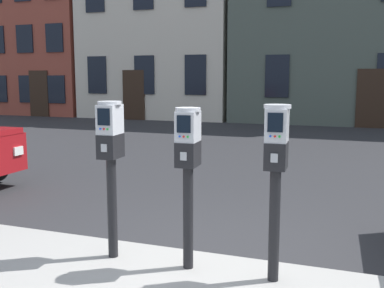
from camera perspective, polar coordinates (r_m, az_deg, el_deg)
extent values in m
plane|color=#28282B|center=(4.44, 1.31, -15.89)|extent=(160.00, 160.00, 0.00)
cylinder|color=black|center=(4.38, -9.87, -7.80)|extent=(0.09, 0.09, 0.95)
cube|color=black|center=(4.25, -10.07, -0.24)|extent=(0.18, 0.25, 0.22)
cube|color=#A5A8AD|center=(4.14, -10.86, -0.49)|extent=(0.06, 0.01, 0.07)
cube|color=#B7BABF|center=(4.22, -10.15, 3.03)|extent=(0.18, 0.24, 0.27)
cube|color=black|center=(4.12, -10.91, 3.32)|extent=(0.12, 0.01, 0.15)
cylinder|color=blue|center=(4.14, -11.31, 1.85)|extent=(0.02, 0.01, 0.02)
cylinder|color=red|center=(4.13, -10.88, 1.84)|extent=(0.02, 0.01, 0.02)
cylinder|color=green|center=(4.11, -10.45, 1.83)|extent=(0.02, 0.01, 0.02)
cylinder|color=#B7BABF|center=(4.21, -10.20, 5.05)|extent=(0.23, 0.23, 0.03)
cylinder|color=black|center=(4.07, -0.48, -9.11)|extent=(0.09, 0.09, 0.92)
cube|color=black|center=(3.94, -0.49, -1.23)|extent=(0.18, 0.25, 0.21)
cube|color=#A5A8AD|center=(3.82, -1.06, -1.53)|extent=(0.06, 0.01, 0.07)
cube|color=#B7BABF|center=(3.91, -0.50, 2.20)|extent=(0.18, 0.24, 0.26)
cube|color=black|center=(3.79, -1.04, 2.49)|extent=(0.12, 0.01, 0.15)
cylinder|color=blue|center=(3.81, -1.54, 0.94)|extent=(0.02, 0.01, 0.02)
cylinder|color=red|center=(3.80, -1.04, 0.92)|extent=(0.02, 0.01, 0.02)
cylinder|color=green|center=(3.79, -0.54, 0.90)|extent=(0.02, 0.01, 0.02)
cylinder|color=#B7BABF|center=(3.89, -0.50, 4.32)|extent=(0.23, 0.23, 0.03)
cylinder|color=black|center=(3.88, 10.17, -9.91)|extent=(0.09, 0.09, 0.95)
cube|color=black|center=(3.74, 10.40, -1.40)|extent=(0.18, 0.25, 0.22)
cube|color=#A5A8AD|center=(3.62, 10.16, -1.72)|extent=(0.06, 0.01, 0.07)
cube|color=#B7BABF|center=(3.71, 10.50, 2.32)|extent=(0.18, 0.24, 0.27)
cube|color=black|center=(3.59, 10.29, 2.64)|extent=(0.12, 0.01, 0.15)
cylinder|color=blue|center=(3.61, 9.69, 0.96)|extent=(0.02, 0.01, 0.02)
cylinder|color=red|center=(3.60, 10.24, 0.94)|extent=(0.02, 0.01, 0.02)
cylinder|color=green|center=(3.60, 10.80, 0.92)|extent=(0.02, 0.01, 0.02)
cylinder|color=#B7BABF|center=(3.70, 10.56, 4.61)|extent=(0.23, 0.23, 0.03)
cube|color=white|center=(8.02, -20.75, -0.80)|extent=(0.04, 0.20, 0.14)
cube|color=brown|center=(25.51, -17.68, 14.13)|extent=(6.47, 5.27, 9.12)
cube|color=black|center=(22.78, -19.77, 6.43)|extent=(0.89, 0.06, 1.25)
cube|color=black|center=(21.79, -16.46, 6.52)|extent=(0.89, 0.06, 1.25)
cube|color=black|center=(22.83, -20.05, 12.15)|extent=(0.89, 0.06, 1.25)
cube|color=black|center=(21.84, -16.71, 12.50)|extent=(0.89, 0.06, 1.25)
cube|color=black|center=(22.37, -18.44, 5.95)|extent=(1.00, 0.07, 2.10)
cube|color=black|center=(20.59, -11.69, 8.38)|extent=(0.90, 0.06, 1.60)
cube|color=black|center=(19.51, -5.94, 8.52)|extent=(0.90, 0.06, 1.60)
cube|color=black|center=(18.64, 0.42, 8.57)|extent=(0.90, 0.06, 1.60)
cube|color=black|center=(19.75, -7.24, 6.05)|extent=(1.00, 0.07, 2.10)
cube|color=black|center=(17.82, 10.51, 8.27)|extent=(0.90, 0.06, 1.60)
cube|color=black|center=(17.60, 21.31, 5.27)|extent=(1.00, 0.07, 2.10)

